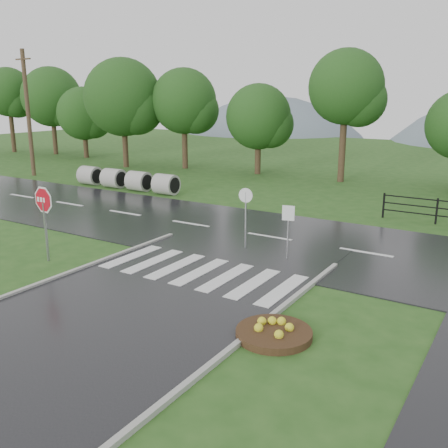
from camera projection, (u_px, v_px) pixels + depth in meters
The scene contains 10 objects.
ground at pixel (85, 332), 12.33m from camera, with size 120.00×120.00×0.00m, color #27501A.
main_road at pixel (270, 238), 20.52m from camera, with size 90.00×8.00×0.04m, color black.
crosswalk at pixel (200, 272), 16.41m from camera, with size 6.50×2.80×0.02m.
treeline at pixel (385, 188), 31.48m from camera, with size 83.20×5.20×10.00m.
culvert_pipes at pixel (126, 180), 30.94m from camera, with size 7.60×1.20×1.20m.
stop_sign at pixel (44, 207), 17.16m from camera, with size 1.26×0.11×2.84m.
flower_bed at pixel (274, 332), 12.06m from camera, with size 1.86×1.86×0.37m.
reg_sign_small at pixel (288, 221), 17.45m from camera, with size 0.43×0.12×1.97m.
reg_sign_round at pixel (246, 211), 18.66m from camera, with size 0.55×0.10×2.36m.
utility_pole_west at pixel (28, 113), 35.29m from camera, with size 1.56×0.29×8.78m.
Camera 1 is at (8.91, -7.70, 5.69)m, focal length 40.00 mm.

